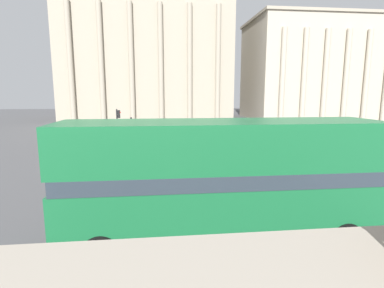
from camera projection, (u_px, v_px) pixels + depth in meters
double_decker_bus at (222, 177)px, 9.57m from camera, size 10.09×2.63×4.10m
plaza_building_left at (148, 57)px, 59.28m from camera, size 32.02×17.15×24.13m
plaza_building_right at (322, 70)px, 60.51m from camera, size 29.74×17.14×19.28m
traffic_light_near at (262, 147)px, 13.98m from camera, size 0.42×0.24×3.78m
traffic_light_mid at (133, 135)px, 19.62m from camera, size 0.42×0.24×3.41m
traffic_light_far at (118, 123)px, 26.81m from camera, size 0.42×0.24×3.58m
car_black at (228, 146)px, 24.62m from camera, size 4.20×1.93×1.35m
pedestrian_red at (205, 162)px, 17.76m from camera, size 0.32×0.32×1.63m
pedestrian_blue at (158, 187)px, 13.00m from camera, size 0.32×0.32×1.60m
pedestrian_yellow at (95, 138)px, 26.74m from camera, size 0.32×0.32×1.71m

